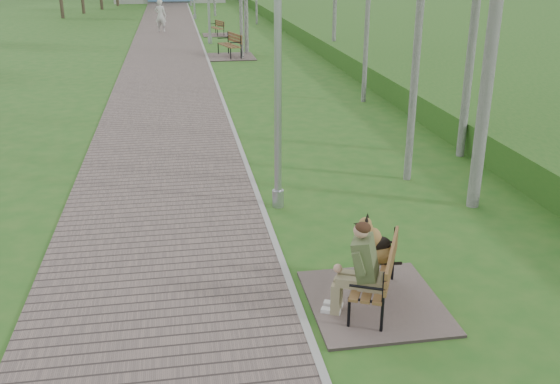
{
  "coord_description": "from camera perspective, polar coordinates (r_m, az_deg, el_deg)",
  "views": [
    {
      "loc": [
        -1.38,
        -11.2,
        4.3
      ],
      "look_at": [
        0.01,
        -2.84,
        1.04
      ],
      "focal_mm": 40.0,
      "sensor_mm": 36.0,
      "label": 1
    }
  ],
  "objects": [
    {
      "name": "walkway",
      "position": [
        32.98,
        -10.31,
        13.25
      ],
      "size": [
        3.5,
        67.0,
        0.04
      ],
      "primitive_type": "cube",
      "color": "#60524E",
      "rests_on": "ground"
    },
    {
      "name": "pedestrian_near",
      "position": [
        37.91,
        -10.86,
        15.55
      ],
      "size": [
        0.78,
        0.65,
        1.83
      ],
      "primitive_type": "imported",
      "rotation": [
        0.0,
        0.0,
        2.77
      ],
      "color": "silver",
      "rests_on": "ground"
    },
    {
      "name": "ground",
      "position": [
        12.08,
        -2.27,
        0.16
      ],
      "size": [
        120.0,
        120.0,
        0.0
      ],
      "primitive_type": "plane",
      "color": "#275E1D",
      "rests_on": "ground"
    },
    {
      "name": "bench_second",
      "position": [
        28.15,
        -4.63,
        12.67
      ],
      "size": [
        2.07,
        2.3,
        1.27
      ],
      "color": "#60524E",
      "rests_on": "ground"
    },
    {
      "name": "embankment",
      "position": [
        34.22,
        14.01,
        13.21
      ],
      "size": [
        14.0,
        70.0,
        1.6
      ],
      "primitive_type": "cube",
      "color": "#477028",
      "rests_on": "ground"
    },
    {
      "name": "bench_third",
      "position": [
        35.99,
        -5.81,
        14.35
      ],
      "size": [
        1.6,
        1.77,
        0.98
      ],
      "color": "#60524E",
      "rests_on": "ground"
    },
    {
      "name": "bench_main",
      "position": [
        8.14,
        8.29,
        -7.75
      ],
      "size": [
        1.7,
        1.89,
        1.49
      ],
      "color": "#60524E",
      "rests_on": "ground"
    },
    {
      "name": "kerb",
      "position": [
        33.01,
        -7.19,
        13.43
      ],
      "size": [
        0.1,
        67.0,
        0.05
      ],
      "primitive_type": "cube",
      "color": "#999993",
      "rests_on": "ground"
    },
    {
      "name": "lamp_post_near",
      "position": [
        10.6,
        -0.2,
        11.5
      ],
      "size": [
        0.21,
        0.21,
        5.45
      ],
      "color": "#A1A4A9",
      "rests_on": "ground"
    }
  ]
}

